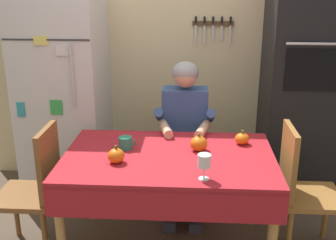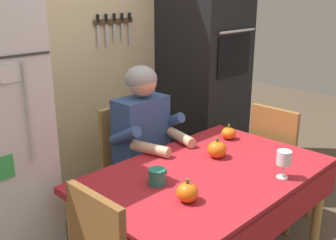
# 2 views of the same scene
# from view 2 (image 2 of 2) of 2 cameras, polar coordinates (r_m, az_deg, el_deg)

# --- Properties ---
(back_wall_assembly) EXTENTS (3.70, 0.13, 2.60)m
(back_wall_assembly) POSITION_cam_2_polar(r_m,az_deg,el_deg) (3.07, -12.20, 9.85)
(back_wall_assembly) COLOR beige
(back_wall_assembly) RESTS_ON ground
(wall_oven) EXTENTS (0.60, 0.64, 2.10)m
(wall_oven) POSITION_cam_2_polar(r_m,az_deg,el_deg) (3.52, 5.09, 7.07)
(wall_oven) COLOR black
(wall_oven) RESTS_ON ground
(dining_table) EXTENTS (1.40, 0.90, 0.74)m
(dining_table) POSITION_cam_2_polar(r_m,az_deg,el_deg) (2.32, 5.90, -9.27)
(dining_table) COLOR tan
(dining_table) RESTS_ON ground
(chair_behind_person) EXTENTS (0.40, 0.40, 0.93)m
(chair_behind_person) POSITION_cam_2_polar(r_m,az_deg,el_deg) (2.94, -5.25, -6.24)
(chair_behind_person) COLOR tan
(chair_behind_person) RESTS_ON ground
(seated_person) EXTENTS (0.47, 0.55, 1.25)m
(seated_person) POSITION_cam_2_polar(r_m,az_deg,el_deg) (2.72, -2.79, -3.06)
(seated_person) COLOR #38384C
(seated_person) RESTS_ON ground
(chair_right_side) EXTENTS (0.40, 0.40, 0.93)m
(chair_right_side) POSITION_cam_2_polar(r_m,az_deg,el_deg) (3.11, 15.21, -5.46)
(chair_right_side) COLOR #9E6B33
(chair_right_side) RESTS_ON ground
(coffee_mug) EXTENTS (0.12, 0.09, 0.09)m
(coffee_mug) POSITION_cam_2_polar(r_m,az_deg,el_deg) (2.13, -1.52, -7.97)
(coffee_mug) COLOR #237F66
(coffee_mug) RESTS_ON dining_table
(wine_glass) EXTENTS (0.08, 0.08, 0.16)m
(wine_glass) POSITION_cam_2_polar(r_m,az_deg,el_deg) (2.26, 16.01, -5.26)
(wine_glass) COLOR white
(wine_glass) RESTS_ON dining_table
(pumpkin_large) EXTENTS (0.10, 0.10, 0.10)m
(pumpkin_large) POSITION_cam_2_polar(r_m,az_deg,el_deg) (2.78, 8.53, -1.85)
(pumpkin_large) COLOR orange
(pumpkin_large) RESTS_ON dining_table
(pumpkin_medium) EXTENTS (0.12, 0.12, 0.12)m
(pumpkin_medium) POSITION_cam_2_polar(r_m,az_deg,el_deg) (2.47, 6.91, -4.12)
(pumpkin_medium) COLOR orange
(pumpkin_medium) RESTS_ON dining_table
(pumpkin_small) EXTENTS (0.11, 0.11, 0.12)m
(pumpkin_small) POSITION_cam_2_polar(r_m,az_deg,el_deg) (1.97, 2.75, -10.13)
(pumpkin_small) COLOR orange
(pumpkin_small) RESTS_ON dining_table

